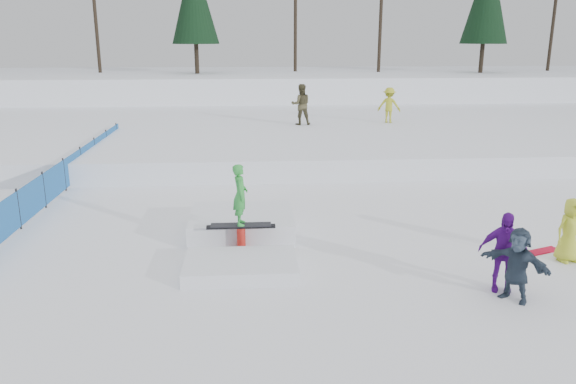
{
  "coord_description": "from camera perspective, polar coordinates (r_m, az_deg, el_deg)",
  "views": [
    {
      "loc": [
        -0.44,
        -11.63,
        4.9
      ],
      "look_at": [
        0.5,
        2.0,
        1.1
      ],
      "focal_mm": 35.0,
      "sensor_mm": 36.0,
      "label": 1
    }
  ],
  "objects": [
    {
      "name": "walker_olive",
      "position": [
        27.03,
        1.33,
        8.88
      ],
      "size": [
        0.96,
        0.76,
        1.93
      ],
      "primitive_type": "imported",
      "rotation": [
        0.0,
        0.0,
        3.17
      ],
      "color": "#453F27",
      "rests_on": "snow_midrise"
    },
    {
      "name": "ground",
      "position": [
        12.62,
        -1.65,
        -7.3
      ],
      "size": [
        120.0,
        120.0,
        0.0
      ],
      "primitive_type": "plane",
      "color": "white"
    },
    {
      "name": "snow_midrise",
      "position": [
        27.99,
        -3.01,
        6.27
      ],
      "size": [
        50.0,
        18.0,
        0.8
      ],
      "primitive_type": "cube",
      "color": "white",
      "rests_on": "ground"
    },
    {
      "name": "spectator_purple",
      "position": [
        11.87,
        21.05,
        -5.69
      ],
      "size": [
        1.03,
        0.68,
        1.63
      ],
      "primitive_type": "imported",
      "rotation": [
        0.0,
        0.0,
        -0.33
      ],
      "color": "#5A0F8B",
      "rests_on": "ground"
    },
    {
      "name": "jib_rail_feature",
      "position": [
        13.76,
        -4.74,
        -4.02
      ],
      "size": [
        2.6,
        4.4,
        2.11
      ],
      "color": "white",
      "rests_on": "ground"
    },
    {
      "name": "snow_berm",
      "position": [
        41.79,
        -3.38,
        10.44
      ],
      "size": [
        60.0,
        14.0,
        2.4
      ],
      "primitive_type": "cube",
      "color": "white",
      "rests_on": "ground"
    },
    {
      "name": "walker_ygreen",
      "position": [
        28.14,
        10.24,
        8.68
      ],
      "size": [
        1.26,
        0.99,
        1.71
      ],
      "primitive_type": "imported",
      "rotation": [
        0.0,
        0.0,
        2.77
      ],
      "color": "gold",
      "rests_on": "snow_midrise"
    },
    {
      "name": "loose_board_red",
      "position": [
        14.4,
        23.75,
        -5.67
      ],
      "size": [
        1.41,
        0.75,
        0.03
      ],
      "primitive_type": "cube",
      "rotation": [
        0.0,
        0.0,
        0.35
      ],
      "color": "red",
      "rests_on": "ground"
    },
    {
      "name": "spectator_yellow",
      "position": [
        14.02,
        26.76,
        -3.47
      ],
      "size": [
        0.79,
        0.59,
        1.47
      ],
      "primitive_type": "imported",
      "rotation": [
        0.0,
        0.0,
        0.19
      ],
      "color": "gold",
      "rests_on": "ground"
    },
    {
      "name": "spectator_dark",
      "position": [
        11.56,
        22.25,
        -6.83
      ],
      "size": [
        1.19,
        1.31,
        1.46
      ],
      "primitive_type": "imported",
      "rotation": [
        0.0,
        0.0,
        -0.88
      ],
      "color": "#2D3C4E",
      "rests_on": "ground"
    },
    {
      "name": "safety_fence",
      "position": [
        19.69,
        -21.77,
        1.66
      ],
      "size": [
        0.05,
        16.0,
        1.1
      ],
      "color": "#1D5BA1",
      "rests_on": "ground"
    }
  ]
}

